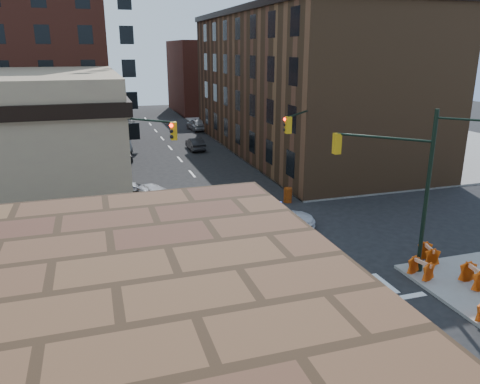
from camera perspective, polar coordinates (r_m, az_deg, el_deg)
ground at (r=27.38m, az=1.09°, el=-6.02°), size 140.00×140.00×0.00m
sidewalk_ne at (r=65.44m, az=11.21°, el=7.40°), size 34.00×54.50×0.15m
commercial_row_ne at (r=51.05m, az=7.10°, el=12.77°), size 14.00×34.00×14.00m
filler_nw at (r=86.26m, az=-23.49°, el=13.93°), size 20.00×18.00×16.00m
filler_ne at (r=84.90m, az=-2.48°, el=13.90°), size 16.00×16.00×12.00m
signal_pole_se at (r=23.92m, az=19.38°, el=1.25°), size 5.40×5.27×8.00m
signal_pole_nw at (r=29.97m, az=-12.90°, el=4.31°), size 3.58×3.67×8.00m
signal_pole_ne at (r=32.97m, az=7.84°, el=5.73°), size 3.67×3.58×8.00m
tree_ne_near at (r=52.72m, az=-0.16°, el=9.20°), size 3.00×3.00×4.85m
tree_ne_far at (r=60.35m, az=-2.46°, el=10.19°), size 3.00×3.00×4.85m
police_car at (r=29.37m, az=4.64°, el=-3.01°), size 5.05×3.35×1.36m
pickup at (r=34.53m, az=-12.98°, el=-0.16°), size 5.75×3.17×1.52m
parked_car_wnear at (r=48.42m, az=-14.01°, el=4.56°), size 1.61×3.85×1.30m
parked_car_wfar at (r=52.72m, az=-13.96°, el=5.58°), size 1.53×4.08×1.33m
parked_car_wdeep at (r=67.98m, az=-13.48°, el=8.13°), size 2.21×4.82×1.37m
parked_car_enear at (r=52.01m, az=-5.47°, el=5.86°), size 1.53×4.09×1.33m
parked_car_efar at (r=64.93m, az=-5.28°, el=8.24°), size 2.33×4.94×1.63m
pedestrian_a at (r=31.41m, az=-13.79°, el=-1.26°), size 0.82×0.66×1.95m
pedestrian_b at (r=32.61m, az=-22.22°, el=-1.35°), size 1.13×0.98×1.97m
pedestrian_c at (r=32.07m, az=-25.48°, el=-2.08°), size 1.17×1.13×1.96m
barrel_road at (r=34.15m, az=5.85°, el=-0.39°), size 0.68×0.68×1.07m
barrel_bank at (r=31.39m, az=-9.65°, el=-2.09°), size 0.71×0.71×1.12m
barricade_se_a at (r=26.20m, az=21.98°, el=-7.04°), size 0.86×1.29×0.89m
barricade_se_b at (r=24.42m, az=21.19°, el=-8.73°), size 0.83×1.27×0.88m
barricade_se_c at (r=24.52m, az=26.64°, el=-9.23°), size 0.82×1.37×0.97m
barricade_nw_a at (r=31.28m, az=-13.69°, el=-2.29°), size 1.33×0.79×0.95m
barricade_nw_b at (r=33.06m, az=-21.87°, el=-2.05°), size 1.32×0.89×0.90m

